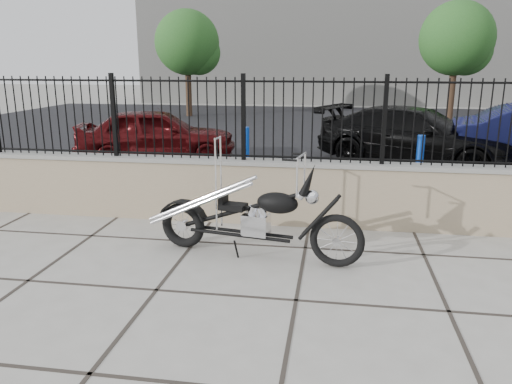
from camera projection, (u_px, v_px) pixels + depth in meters
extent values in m
plane|color=#99968E|center=(296.00, 300.00, 5.11)|extent=(90.00, 90.00, 0.00)
plane|color=black|center=(325.00, 133.00, 17.05)|extent=(30.00, 30.00, 0.00)
cube|color=gray|center=(310.00, 193.00, 7.38)|extent=(14.00, 0.36, 0.96)
cube|color=black|center=(312.00, 120.00, 7.10)|extent=(14.00, 0.08, 1.20)
cube|color=beige|center=(334.00, 33.00, 29.40)|extent=(22.00, 6.00, 8.00)
imported|color=#41090B|center=(157.00, 135.00, 12.12)|extent=(4.05, 2.39, 1.29)
imported|color=black|center=(416.00, 137.00, 11.63)|extent=(4.99, 3.73, 1.35)
cylinder|color=#0B4BAC|center=(246.00, 154.00, 10.13)|extent=(0.16, 0.16, 1.10)
cylinder|color=blue|center=(419.00, 166.00, 8.91)|extent=(0.14, 0.14, 1.12)
cylinder|color=#382619|center=(188.00, 86.00, 21.96)|extent=(0.26, 0.26, 2.60)
sphere|color=#37712A|center=(187.00, 39.00, 21.46)|extent=(2.78, 2.78, 2.78)
cylinder|color=#382619|center=(452.00, 88.00, 19.79)|extent=(0.27, 0.27, 2.66)
sphere|color=#3A6A27|center=(457.00, 34.00, 19.27)|extent=(2.84, 2.84, 2.84)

